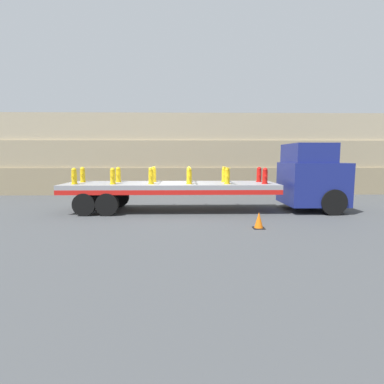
{
  "coord_description": "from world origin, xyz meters",
  "views": [
    {
      "loc": [
        0.68,
        -13.52,
        2.44
      ],
      "look_at": [
        0.96,
        0.0,
        0.86
      ],
      "focal_mm": 28.0,
      "sensor_mm": 36.0,
      "label": 1
    }
  ],
  "objects_px": {
    "fire_hydrant_yellow_far_3": "(189,175)",
    "fire_hydrant_red_far_5": "(259,175)",
    "fire_hydrant_yellow_far_4": "(224,175)",
    "fire_hydrant_yellow_near_1": "(113,176)",
    "fire_hydrant_yellow_near_3": "(189,176)",
    "fire_hydrant_yellow_far_2": "(154,175)",
    "flatbed_trailer": "(158,188)",
    "fire_hydrant_yellow_near_4": "(227,176)",
    "fire_hydrant_yellow_near_2": "(151,176)",
    "traffic_cone": "(259,220)",
    "fire_hydrant_yellow_far_1": "(118,175)",
    "fire_hydrant_red_near_5": "(265,176)",
    "fire_hydrant_yellow_far_0": "(83,175)",
    "truck_cab": "(313,177)",
    "fire_hydrant_yellow_near_0": "(74,176)"
  },
  "relations": [
    {
      "from": "fire_hydrant_yellow_far_3",
      "to": "fire_hydrant_red_far_5",
      "type": "height_order",
      "value": "same"
    },
    {
      "from": "fire_hydrant_yellow_far_4",
      "to": "fire_hydrant_yellow_near_1",
      "type": "bearing_deg",
      "value": -167.86
    },
    {
      "from": "fire_hydrant_yellow_near_3",
      "to": "fire_hydrant_red_far_5",
      "type": "height_order",
      "value": "same"
    },
    {
      "from": "fire_hydrant_yellow_far_2",
      "to": "fire_hydrant_yellow_near_3",
      "type": "distance_m",
      "value": 1.97
    },
    {
      "from": "flatbed_trailer",
      "to": "fire_hydrant_yellow_near_4",
      "type": "xyz_separation_m",
      "value": [
        3.05,
        -0.53,
        0.58
      ]
    },
    {
      "from": "fire_hydrant_yellow_near_1",
      "to": "fire_hydrant_yellow_far_4",
      "type": "height_order",
      "value": "same"
    },
    {
      "from": "fire_hydrant_yellow_far_3",
      "to": "fire_hydrant_yellow_near_2",
      "type": "bearing_deg",
      "value": -147.17
    },
    {
      "from": "fire_hydrant_yellow_far_3",
      "to": "fire_hydrant_yellow_near_4",
      "type": "xyz_separation_m",
      "value": [
        1.66,
        -1.07,
        0.0
      ]
    },
    {
      "from": "flatbed_trailer",
      "to": "traffic_cone",
      "type": "height_order",
      "value": "flatbed_trailer"
    },
    {
      "from": "fire_hydrant_yellow_far_1",
      "to": "traffic_cone",
      "type": "xyz_separation_m",
      "value": [
        5.67,
        -4.01,
        -1.34
      ]
    },
    {
      "from": "fire_hydrant_yellow_near_4",
      "to": "fire_hydrant_red_near_5",
      "type": "relative_size",
      "value": 1.0
    },
    {
      "from": "fire_hydrant_yellow_far_0",
      "to": "fire_hydrant_yellow_near_4",
      "type": "relative_size",
      "value": 1.0
    },
    {
      "from": "fire_hydrant_yellow_far_1",
      "to": "fire_hydrant_yellow_near_3",
      "type": "bearing_deg",
      "value": -17.88
    },
    {
      "from": "traffic_cone",
      "to": "fire_hydrant_yellow_near_3",
      "type": "bearing_deg",
      "value": 128.69
    },
    {
      "from": "truck_cab",
      "to": "flatbed_trailer",
      "type": "height_order",
      "value": "truck_cab"
    },
    {
      "from": "truck_cab",
      "to": "fire_hydrant_yellow_far_2",
      "type": "distance_m",
      "value": 7.36
    },
    {
      "from": "fire_hydrant_yellow_near_3",
      "to": "fire_hydrant_yellow_far_3",
      "type": "bearing_deg",
      "value": 90.0
    },
    {
      "from": "traffic_cone",
      "to": "fire_hydrant_red_far_5",
      "type": "bearing_deg",
      "value": 76.63
    },
    {
      "from": "fire_hydrant_yellow_near_2",
      "to": "fire_hydrant_red_far_5",
      "type": "bearing_deg",
      "value": 12.14
    },
    {
      "from": "fire_hydrant_yellow_far_1",
      "to": "fire_hydrant_yellow_far_3",
      "type": "xyz_separation_m",
      "value": [
        3.31,
        0.0,
        0.0
      ]
    },
    {
      "from": "fire_hydrant_yellow_far_1",
      "to": "traffic_cone",
      "type": "distance_m",
      "value": 7.07
    },
    {
      "from": "fire_hydrant_yellow_far_4",
      "to": "traffic_cone",
      "type": "distance_m",
      "value": 4.29
    },
    {
      "from": "fire_hydrant_yellow_far_0",
      "to": "traffic_cone",
      "type": "distance_m",
      "value": 8.46
    },
    {
      "from": "truck_cab",
      "to": "fire_hydrant_yellow_near_0",
      "type": "xyz_separation_m",
      "value": [
        -10.65,
        -0.53,
        0.09
      ]
    },
    {
      "from": "fire_hydrant_yellow_far_0",
      "to": "fire_hydrant_yellow_near_3",
      "type": "bearing_deg",
      "value": -12.14
    },
    {
      "from": "truck_cab",
      "to": "fire_hydrant_yellow_near_4",
      "type": "relative_size",
      "value": 4.28
    },
    {
      "from": "truck_cab",
      "to": "flatbed_trailer",
      "type": "relative_size",
      "value": 0.32
    },
    {
      "from": "fire_hydrant_yellow_far_3",
      "to": "fire_hydrant_yellow_far_4",
      "type": "relative_size",
      "value": 1.0
    },
    {
      "from": "fire_hydrant_red_far_5",
      "to": "traffic_cone",
      "type": "relative_size",
      "value": 1.25
    },
    {
      "from": "fire_hydrant_yellow_near_1",
      "to": "fire_hydrant_yellow_near_4",
      "type": "xyz_separation_m",
      "value": [
        4.97,
        0.0,
        0.0
      ]
    },
    {
      "from": "fire_hydrant_yellow_far_2",
      "to": "fire_hydrant_yellow_near_0",
      "type": "bearing_deg",
      "value": -162.12
    },
    {
      "from": "flatbed_trailer",
      "to": "fire_hydrant_yellow_near_1",
      "type": "bearing_deg",
      "value": -164.46
    },
    {
      "from": "fire_hydrant_yellow_near_3",
      "to": "fire_hydrant_red_far_5",
      "type": "bearing_deg",
      "value": 17.88
    },
    {
      "from": "fire_hydrant_yellow_near_2",
      "to": "traffic_cone",
      "type": "height_order",
      "value": "fire_hydrant_yellow_near_2"
    },
    {
      "from": "fire_hydrant_yellow_near_1",
      "to": "fire_hydrant_red_near_5",
      "type": "distance_m",
      "value": 6.62
    },
    {
      "from": "fire_hydrant_yellow_near_3",
      "to": "fire_hydrant_yellow_near_0",
      "type": "bearing_deg",
      "value": 180.0
    },
    {
      "from": "fire_hydrant_yellow_near_0",
      "to": "fire_hydrant_yellow_near_2",
      "type": "distance_m",
      "value": 3.31
    },
    {
      "from": "fire_hydrant_yellow_near_0",
      "to": "fire_hydrant_yellow_far_0",
      "type": "distance_m",
      "value": 1.07
    },
    {
      "from": "flatbed_trailer",
      "to": "fire_hydrant_yellow_far_4",
      "type": "bearing_deg",
      "value": 9.94
    },
    {
      "from": "flatbed_trailer",
      "to": "traffic_cone",
      "type": "relative_size",
      "value": 16.72
    },
    {
      "from": "fire_hydrant_yellow_near_1",
      "to": "traffic_cone",
      "type": "distance_m",
      "value": 6.53
    },
    {
      "from": "fire_hydrant_yellow_far_2",
      "to": "fire_hydrant_red_near_5",
      "type": "height_order",
      "value": "same"
    },
    {
      "from": "fire_hydrant_yellow_far_1",
      "to": "fire_hydrant_red_far_5",
      "type": "height_order",
      "value": "same"
    },
    {
      "from": "fire_hydrant_red_far_5",
      "to": "fire_hydrant_yellow_far_2",
      "type": "bearing_deg",
      "value": 180.0
    },
    {
      "from": "fire_hydrant_yellow_near_0",
      "to": "fire_hydrant_yellow_far_0",
      "type": "xyz_separation_m",
      "value": [
        0.0,
        1.07,
        0.0
      ]
    },
    {
      "from": "fire_hydrant_yellow_near_0",
      "to": "fire_hydrant_yellow_far_2",
      "type": "bearing_deg",
      "value": 17.88
    },
    {
      "from": "traffic_cone",
      "to": "fire_hydrant_yellow_far_4",
      "type": "bearing_deg",
      "value": 99.93
    },
    {
      "from": "fire_hydrant_red_near_5",
      "to": "traffic_cone",
      "type": "relative_size",
      "value": 1.25
    },
    {
      "from": "fire_hydrant_yellow_near_2",
      "to": "fire_hydrant_red_far_5",
      "type": "distance_m",
      "value": 5.08
    },
    {
      "from": "fire_hydrant_yellow_far_0",
      "to": "fire_hydrant_yellow_near_4",
      "type": "bearing_deg",
      "value": -9.16
    }
  ]
}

